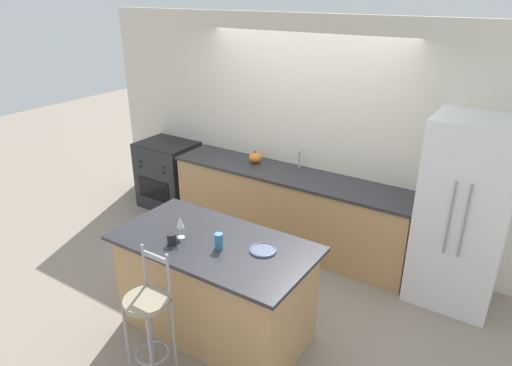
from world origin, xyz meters
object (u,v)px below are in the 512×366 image
at_px(oven_range, 169,174).
at_px(dinner_plate, 263,250).
at_px(bar_stool_near, 149,314).
at_px(coffee_mug, 172,239).
at_px(tumbler_cup, 219,241).
at_px(pumpkin_decoration, 255,158).
at_px(refrigerator, 463,214).
at_px(wine_glass, 180,223).

distance_m(oven_range, dinner_plate, 3.15).
height_order(bar_stool_near, dinner_plate, bar_stool_near).
xyz_separation_m(coffee_mug, tumbler_cup, (0.37, 0.17, 0.02)).
distance_m(tumbler_cup, pumpkin_decoration, 2.08).
relative_size(bar_stool_near, pumpkin_decoration, 7.05).
xyz_separation_m(bar_stool_near, pumpkin_decoration, (-0.68, 2.55, 0.38)).
xyz_separation_m(dinner_plate, coffee_mug, (-0.71, -0.33, 0.04)).
relative_size(bar_stool_near, coffee_mug, 10.17).
bearing_deg(bar_stool_near, tumbler_cup, 73.80).
xyz_separation_m(bar_stool_near, dinner_plate, (0.53, 0.82, 0.33)).
distance_m(bar_stool_near, coffee_mug, 0.64).
height_order(refrigerator, bar_stool_near, refrigerator).
bearing_deg(tumbler_cup, refrigerator, 47.87).
height_order(bar_stool_near, pumpkin_decoration, bar_stool_near).
bearing_deg(wine_glass, dinner_plate, 15.58).
xyz_separation_m(oven_range, coffee_mug, (1.93, -1.97, 0.51)).
relative_size(refrigerator, pumpkin_decoration, 11.77).
xyz_separation_m(refrigerator, dinner_plate, (-1.26, -1.61, 0.00)).
bearing_deg(dinner_plate, bar_stool_near, -122.89).
bearing_deg(pumpkin_decoration, dinner_plate, -55.01).
relative_size(oven_range, coffee_mug, 8.54).
height_order(bar_stool_near, wine_glass, wine_glass).
distance_m(bar_stool_near, tumbler_cup, 0.79).
relative_size(coffee_mug, tumbler_cup, 0.84).
distance_m(oven_range, tumbler_cup, 2.97).
bearing_deg(oven_range, coffee_mug, -45.56).
xyz_separation_m(tumbler_cup, pumpkin_decoration, (-0.87, 1.89, -0.01)).
xyz_separation_m(dinner_plate, tumbler_cup, (-0.34, -0.16, 0.06)).
bearing_deg(oven_range, bar_stool_near, -49.40).
relative_size(wine_glass, pumpkin_decoration, 1.27).
xyz_separation_m(oven_range, wine_glass, (1.92, -1.85, 0.61)).
distance_m(refrigerator, oven_range, 3.93).
bearing_deg(tumbler_cup, oven_range, 141.96).
height_order(oven_range, wine_glass, wine_glass).
bearing_deg(pumpkin_decoration, coffee_mug, -76.28).
relative_size(refrigerator, dinner_plate, 8.22).
distance_m(oven_range, wine_glass, 2.73).
xyz_separation_m(wine_glass, coffee_mug, (0.01, -0.13, -0.10)).
xyz_separation_m(refrigerator, coffee_mug, (-1.97, -1.94, 0.04)).
relative_size(refrigerator, bar_stool_near, 1.67).
relative_size(oven_range, bar_stool_near, 0.84).
bearing_deg(wine_glass, tumbler_cup, 6.44).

